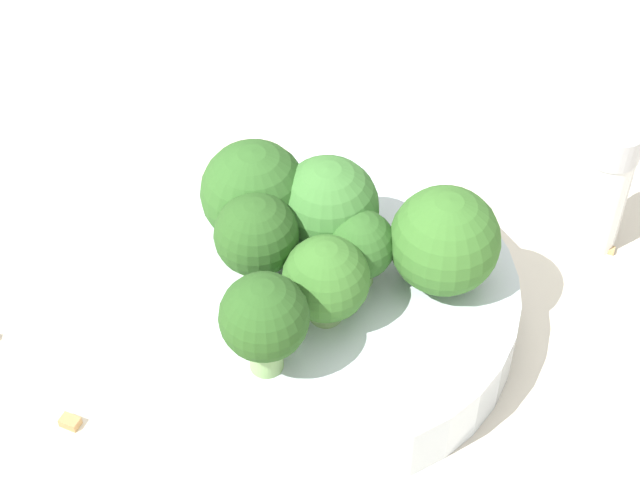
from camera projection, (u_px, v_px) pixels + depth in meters
name	position (u px, v px, depth m)	size (l,w,h in m)	color
ground_plane	(320.00, 325.00, 0.58)	(3.00, 3.00, 0.00)	beige
bowl	(320.00, 304.00, 0.57)	(0.21, 0.21, 0.03)	silver
broccoli_floret_0	(264.00, 320.00, 0.50)	(0.04, 0.04, 0.06)	#84AD66
broccoli_floret_1	(445.00, 241.00, 0.54)	(0.06, 0.06, 0.06)	#7A9E5B
broccoli_floret_2	(359.00, 247.00, 0.54)	(0.04, 0.04, 0.05)	#8EB770
broccoli_floret_3	(329.00, 208.00, 0.55)	(0.05, 0.05, 0.06)	#8EB770
broccoli_floret_4	(256.00, 237.00, 0.53)	(0.04, 0.04, 0.06)	#84AD66
broccoli_floret_5	(326.00, 280.00, 0.52)	(0.04, 0.04, 0.05)	#84AD66
broccoli_floret_6	(254.00, 193.00, 0.55)	(0.06, 0.06, 0.06)	#84AD66
pepper_shaker	(603.00, 186.00, 0.60)	(0.03, 0.03, 0.08)	silver
almond_crumb_2	(609.00, 248.00, 0.62)	(0.01, 0.00, 0.01)	tan
almond_crumb_3	(69.00, 419.00, 0.53)	(0.01, 0.01, 0.01)	#AD7F4C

